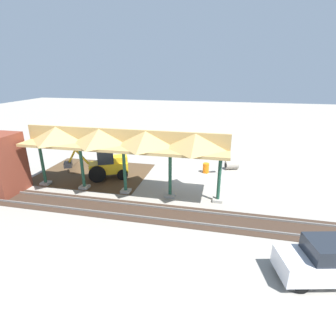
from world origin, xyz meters
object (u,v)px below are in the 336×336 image
stop_sign (222,159)px  traffic_barrel (206,168)px  concrete_pipe (232,165)px  backhoe (107,164)px  distant_parked_car (329,261)px

stop_sign → traffic_barrel: stop_sign is taller
concrete_pipe → traffic_barrel: traffic_barrel is taller
traffic_barrel → concrete_pipe: bearing=-147.3°
backhoe → traffic_barrel: 8.80m
stop_sign → distant_parked_car: (-4.85, 11.80, -0.51)m
backhoe → distant_parked_car: 16.97m
backhoe → concrete_pipe: backhoe is taller
backhoe → traffic_barrel: bearing=-159.5°
concrete_pipe → traffic_barrel: 2.72m
distant_parked_car → traffic_barrel: bearing=-62.3°
concrete_pipe → traffic_barrel: size_ratio=1.49×
concrete_pipe → distant_parked_car: distant_parked_car is taller
distant_parked_car → concrete_pipe: bearing=-73.5°
stop_sign → concrete_pipe: (-0.88, -1.60, -1.10)m
stop_sign → traffic_barrel: (1.41, -0.13, -1.04)m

